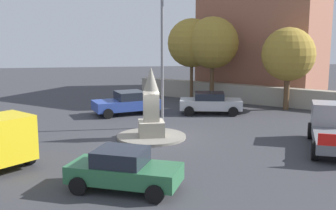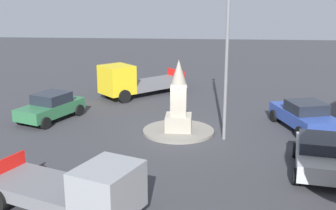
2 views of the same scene
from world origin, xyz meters
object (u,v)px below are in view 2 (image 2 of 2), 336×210
Objects in this scene: car_green_passing at (51,106)px; car_blue_approaching at (304,115)px; monument at (179,101)px; streetlamp at (227,34)px; car_silver_far_side at (318,154)px; truck_yellow_near_island at (132,82)px; truck_grey_parked_left at (79,190)px.

car_green_passing is 13.49m from car_blue_approaching.
streetlamp is (-0.84, -2.24, 3.42)m from monument.
car_green_passing is at bearing 64.71° from car_silver_far_side.
monument reaches higher than car_blue_approaching.
monument is 7.33m from car_green_passing.
truck_yellow_near_island reaches higher than car_silver_far_side.
car_blue_approaching is (-0.60, -13.48, -0.00)m from car_green_passing.
streetlamp is at bearing -104.82° from car_green_passing.
truck_grey_parked_left reaches higher than car_silver_far_side.
streetlamp is 1.49× the size of truck_grey_parked_left.
streetlamp reaches higher than truck_yellow_near_island.
truck_yellow_near_island is at bearing 58.33° from car_blue_approaching.
streetlamp reaches higher than monument.
truck_yellow_near_island is (6.06, 9.82, 0.27)m from car_blue_approaching.
monument reaches higher than truck_grey_parked_left.
monument is 9.06m from truck_grey_parked_left.
truck_grey_parked_left is at bearing -156.77° from car_green_passing.
truck_yellow_near_island is (7.92, 5.68, -4.01)m from streetlamp.
monument is 6.53m from car_blue_approaching.
truck_grey_parked_left reaches higher than car_blue_approaching.
streetlamp is 1.95× the size of car_silver_far_side.
car_silver_far_side is at bearing -63.77° from truck_grey_parked_left.
car_blue_approaching is 0.82× the size of truck_yellow_near_island.
monument reaches higher than truck_yellow_near_island.
car_blue_approaching is 1.07× the size of car_silver_far_side.
car_blue_approaching is 11.54m from truck_yellow_near_island.
car_silver_far_side is (-5.48, 0.62, -0.01)m from car_blue_approaching.
truck_yellow_near_island reaches higher than car_green_passing.
car_silver_far_side is at bearing 173.58° from car_blue_approaching.
truck_grey_parked_left is at bearing -177.31° from truck_yellow_near_island.
monument is 4.18m from streetlamp.
car_blue_approaching is at bearing -121.67° from truck_yellow_near_island.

